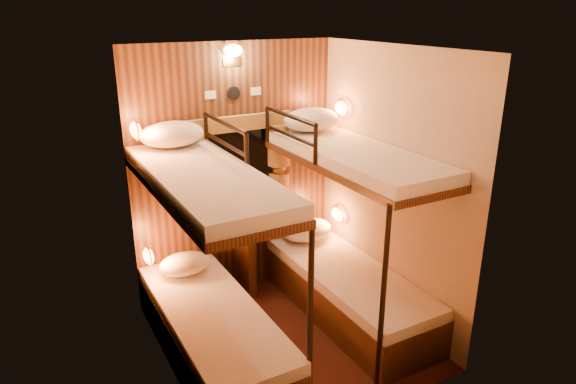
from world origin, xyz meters
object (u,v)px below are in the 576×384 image
table (246,255)px  bottle_right (245,223)px  bunk_right (348,259)px  bottle_left (251,222)px  bunk_left (211,296)px

table → bottle_right: 0.33m
table → bottle_right: bottle_right is taller
bunk_right → table: bearing=129.7°
bunk_right → bottle_left: bunk_right is taller
bunk_right → bottle_left: size_ratio=7.20×
bunk_left → bottle_right: bearing=50.8°
bottle_left → bottle_right: bottle_left is taller
table → bunk_right: bearing=-50.3°
table → bunk_left: bearing=-129.7°
bunk_left → bunk_right: same height
bunk_left → bottle_left: (0.69, 0.74, 0.21)m
bottle_right → table: bearing=-95.5°
bunk_left → bottle_left: 1.03m
bottle_left → bottle_right: size_ratio=1.22×
table → bottle_right: (0.00, 0.02, 0.33)m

